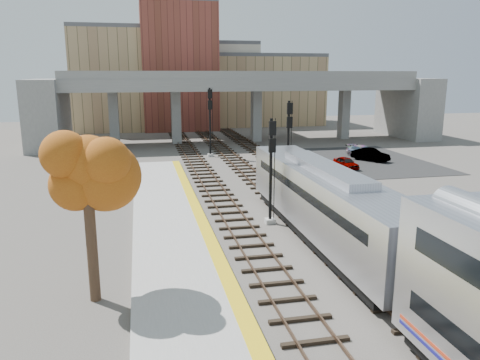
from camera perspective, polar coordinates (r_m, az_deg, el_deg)
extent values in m
plane|color=#47423D|center=(21.95, 13.18, -12.28)|extent=(160.00, 160.00, 0.00)
cube|color=#9E9E99|center=(20.07, -6.48, -13.95)|extent=(4.50, 60.00, 0.35)
cube|color=yellow|center=(20.23, -0.99, -13.07)|extent=(0.70, 60.00, 0.01)
cube|color=black|center=(32.19, -1.56, -3.61)|extent=(2.50, 95.00, 0.14)
cube|color=brown|center=(32.04, -2.83, -3.50)|extent=(0.07, 95.00, 0.14)
cube|color=brown|center=(32.30, -0.31, -3.35)|extent=(0.07, 95.00, 0.14)
cube|color=black|center=(33.19, 5.59, -3.16)|extent=(2.50, 95.00, 0.14)
cube|color=brown|center=(32.95, 4.41, -3.06)|extent=(0.07, 95.00, 0.14)
cube|color=brown|center=(33.38, 6.77, -2.90)|extent=(0.07, 95.00, 0.14)
cube|color=black|center=(34.59, 11.93, -2.72)|extent=(2.50, 95.00, 0.14)
cube|color=brown|center=(34.28, 10.84, -2.62)|extent=(0.07, 95.00, 0.14)
cube|color=brown|center=(34.86, 13.01, -2.47)|extent=(0.07, 95.00, 0.14)
cube|color=slate|center=(64.37, 0.25, 11.58)|extent=(46.00, 10.00, 1.50)
cube|color=slate|center=(59.68, 1.27, 12.67)|extent=(46.00, 0.20, 1.00)
cube|color=slate|center=(69.05, -0.62, 12.70)|extent=(46.00, 0.20, 1.00)
cube|color=slate|center=(63.19, -15.11, 7.25)|extent=(1.20, 1.60, 7.00)
cube|color=slate|center=(63.29, -7.80, 7.58)|extent=(1.20, 1.60, 7.00)
cube|color=slate|center=(65.07, 1.99, 7.84)|extent=(1.20, 1.60, 7.00)
cube|color=slate|center=(69.39, 12.55, 7.85)|extent=(1.20, 1.60, 7.00)
cube|color=slate|center=(64.02, -22.37, 7.48)|extent=(4.00, 12.00, 8.50)
cube|color=slate|center=(74.06, 19.71, 8.29)|extent=(4.00, 12.00, 8.50)
cube|color=tan|center=(82.87, -13.25, 11.71)|extent=(18.00, 14.00, 16.00)
cube|color=#4C4C4F|center=(83.16, -13.56, 17.43)|extent=(18.00, 14.00, 0.60)
cube|color=beige|center=(88.81, -3.93, 11.42)|extent=(16.00, 16.00, 14.00)
cube|color=#4C4C4F|center=(88.93, -4.01, 16.13)|extent=(16.00, 16.00, 0.60)
cube|color=brown|center=(80.15, -7.48, 13.34)|extent=(12.00, 10.00, 20.00)
cube|color=#4C4C4F|center=(80.91, -7.70, 20.65)|extent=(12.00, 10.00, 0.60)
cube|color=tan|center=(88.90, 2.77, 10.79)|extent=(20.00, 14.00, 12.00)
cube|color=#4C4C4F|center=(88.89, 2.82, 14.85)|extent=(20.00, 14.00, 0.60)
cube|color=black|center=(52.05, 14.10, 2.32)|extent=(14.00, 18.00, 0.04)
cube|color=#A8AAB2|center=(26.43, 10.18, -2.36)|extent=(3.00, 19.00, 3.20)
cube|color=black|center=(35.07, 4.35, 2.56)|extent=(2.20, 0.06, 1.10)
cube|color=black|center=(26.28, 10.23, -1.10)|extent=(3.02, 16.15, 0.50)
cube|color=black|center=(26.97, 10.02, -6.16)|extent=(2.70, 17.10, 0.50)
cube|color=#A8AAB2|center=(26.02, 10.33, 1.46)|extent=(1.60, 9.50, 0.40)
cube|color=#9E9E99|center=(29.52, 3.67, -5.02)|extent=(0.60, 0.60, 0.30)
cylinder|color=black|center=(28.71, 3.76, 0.96)|extent=(0.19, 0.19, 6.58)
cube|color=black|center=(28.04, 3.98, 6.31)|extent=(0.42, 0.18, 0.85)
cube|color=black|center=(28.17, 3.95, 4.22)|extent=(0.42, 0.18, 0.85)
cube|color=#9E9E99|center=(39.20, 5.77, -0.55)|extent=(0.60, 0.60, 0.30)
cylinder|color=black|center=(38.56, 5.88, 4.35)|extent=(0.20, 0.20, 7.07)
cube|color=black|center=(38.00, 6.10, 8.66)|extent=(0.45, 0.18, 0.91)
cube|color=black|center=(38.10, 6.06, 7.00)|extent=(0.45, 0.18, 0.91)
cube|color=#9E9E99|center=(53.16, -3.62, 3.04)|extent=(0.60, 0.60, 0.30)
cylinder|color=black|center=(52.66, -3.68, 6.99)|extent=(0.22, 0.22, 7.67)
cube|color=black|center=(52.18, -3.69, 10.44)|extent=(0.49, 0.18, 0.99)
cube|color=black|center=(52.25, -3.67, 9.12)|extent=(0.49, 0.18, 0.99)
cylinder|color=#382619|center=(19.98, -17.65, -7.16)|extent=(0.44, 0.44, 5.13)
ellipsoid|color=#B46618|center=(19.21, -18.24, 1.09)|extent=(3.60, 3.60, 3.66)
imported|color=#99999E|center=(47.25, 12.81, 2.06)|extent=(1.73, 3.43, 1.12)
imported|color=#99999E|center=(51.99, 15.62, 2.99)|extent=(3.41, 4.16, 1.34)
imported|color=#99999E|center=(53.88, 14.77, 3.35)|extent=(2.72, 4.71, 1.28)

